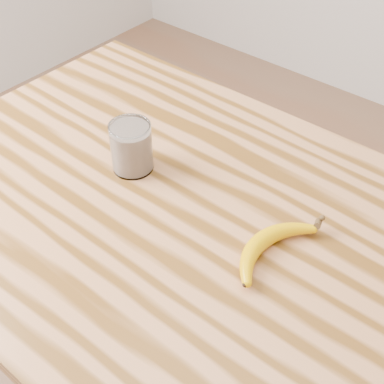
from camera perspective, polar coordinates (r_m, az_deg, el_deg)
The scene contains 3 objects.
table at distance 1.08m, azimuth -0.55°, elevation -7.25°, with size 1.20×0.80×0.90m.
smoothie_glass at distance 1.06m, azimuth -6.48°, elevation 4.74°, with size 0.08×0.08×0.10m.
banana at distance 0.93m, azimuth 7.42°, elevation -5.13°, with size 0.09×0.26×0.03m, color #DEA400, non-canonical shape.
Camera 1 is at (0.46, -0.53, 1.60)m, focal length 50.00 mm.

